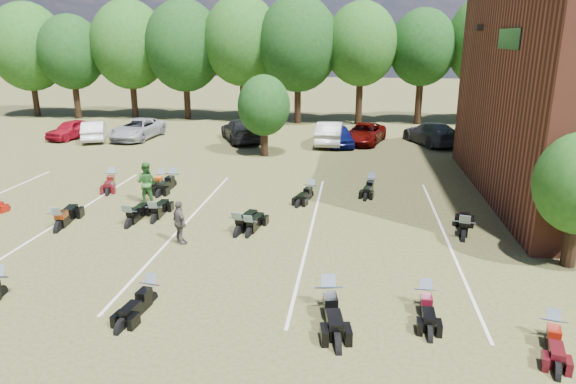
% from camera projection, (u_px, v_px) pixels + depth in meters
% --- Properties ---
extents(ground, '(160.00, 160.00, 0.00)m').
position_uv_depth(ground, '(242.00, 260.00, 16.95)').
color(ground, brown).
rests_on(ground, ground).
extents(car_0, '(2.56, 4.24, 1.35)m').
position_uv_depth(car_0, '(72.00, 129.00, 36.99)').
color(car_0, maroon).
rests_on(car_0, ground).
extents(car_1, '(3.00, 4.45, 1.39)m').
position_uv_depth(car_1, '(94.00, 131.00, 36.35)').
color(car_1, silver).
rests_on(car_1, ground).
extents(car_2, '(2.76, 5.35, 1.44)m').
position_uv_depth(car_2, '(137.00, 129.00, 36.84)').
color(car_2, '#999BA2').
rests_on(car_2, ground).
extents(car_3, '(4.26, 5.85, 1.57)m').
position_uv_depth(car_3, '(242.00, 130.00, 36.05)').
color(car_3, black).
rests_on(car_3, ground).
extents(car_4, '(2.37, 4.26, 1.37)m').
position_uv_depth(car_4, '(339.00, 136.00, 34.61)').
color(car_4, '#0D145B').
rests_on(car_4, ground).
extents(car_5, '(1.85, 4.90, 1.60)m').
position_uv_depth(car_5, '(330.00, 133.00, 34.94)').
color(car_5, '#A1A09C').
rests_on(car_5, ground).
extents(car_6, '(3.41, 5.27, 1.35)m').
position_uv_depth(car_6, '(364.00, 133.00, 35.41)').
color(car_6, '#570704').
rests_on(car_6, ground).
extents(car_7, '(3.94, 5.60, 1.51)m').
position_uv_depth(car_7, '(431.00, 133.00, 35.03)').
color(car_7, '#343539').
rests_on(car_7, ground).
extents(person_green, '(0.95, 0.76, 1.87)m').
position_uv_depth(person_green, '(146.00, 183.00, 22.53)').
color(person_green, '#2C6425').
rests_on(person_green, ground).
extents(person_grey, '(0.93, 0.96, 1.61)m').
position_uv_depth(person_grey, '(180.00, 223.00, 18.07)').
color(person_grey, '#4E4743').
rests_on(person_grey, ground).
extents(motorcycle_2, '(1.03, 2.38, 1.28)m').
position_uv_depth(motorcycle_2, '(0.00, 297.00, 14.57)').
color(motorcycle_2, black).
rests_on(motorcycle_2, ground).
extents(motorcycle_3, '(0.91, 2.12, 1.14)m').
position_uv_depth(motorcycle_3, '(151.00, 302.00, 14.29)').
color(motorcycle_3, black).
rests_on(motorcycle_3, ground).
extents(motorcycle_4, '(1.20, 2.56, 1.37)m').
position_uv_depth(motorcycle_4, '(328.00, 310.00, 13.88)').
color(motorcycle_4, black).
rests_on(motorcycle_4, ground).
extents(motorcycle_5, '(0.71, 2.05, 1.13)m').
position_uv_depth(motorcycle_5, '(424.00, 308.00, 13.99)').
color(motorcycle_5, black).
rests_on(motorcycle_5, ground).
extents(motorcycle_6, '(1.09, 2.09, 1.11)m').
position_uv_depth(motorcycle_6, '(550.00, 340.00, 12.49)').
color(motorcycle_6, '#3E0810').
rests_on(motorcycle_6, ground).
extents(motorcycle_8, '(1.14, 2.52, 1.36)m').
position_uv_depth(motorcycle_8, '(59.00, 230.00, 19.56)').
color(motorcycle_8, black).
rests_on(motorcycle_8, ground).
extents(motorcycle_9, '(0.81, 2.25, 1.24)m').
position_uv_depth(motorcycle_9, '(155.00, 222.00, 20.49)').
color(motorcycle_9, black).
rests_on(motorcycle_9, ground).
extents(motorcycle_10, '(0.75, 2.29, 1.27)m').
position_uv_depth(motorcycle_10, '(130.00, 226.00, 19.98)').
color(motorcycle_10, black).
rests_on(motorcycle_10, ground).
extents(motorcycle_11, '(1.16, 2.42, 1.29)m').
position_uv_depth(motorcycle_11, '(238.00, 235.00, 19.12)').
color(motorcycle_11, black).
rests_on(motorcycle_11, ground).
extents(motorcycle_12, '(0.93, 2.16, 1.17)m').
position_uv_depth(motorcycle_12, '(249.00, 236.00, 19.05)').
color(motorcycle_12, black).
rests_on(motorcycle_12, ground).
extents(motorcycle_13, '(1.23, 2.50, 1.34)m').
position_uv_depth(motorcycle_13, '(463.00, 239.00, 18.73)').
color(motorcycle_13, black).
rests_on(motorcycle_13, ground).
extents(motorcycle_14, '(1.35, 2.33, 1.24)m').
position_uv_depth(motorcycle_14, '(113.00, 185.00, 25.50)').
color(motorcycle_14, '#440910').
rests_on(motorcycle_14, ground).
extents(motorcycle_16, '(0.84, 2.36, 1.30)m').
position_uv_depth(motorcycle_16, '(173.00, 186.00, 25.32)').
color(motorcycle_16, black).
rests_on(motorcycle_16, ground).
extents(motorcycle_17, '(0.74, 2.10, 1.15)m').
position_uv_depth(motorcycle_17, '(161.00, 185.00, 25.46)').
color(motorcycle_17, black).
rests_on(motorcycle_17, ground).
extents(motorcycle_18, '(1.18, 2.16, 1.15)m').
position_uv_depth(motorcycle_18, '(310.00, 197.00, 23.63)').
color(motorcycle_18, black).
rests_on(motorcycle_18, ground).
extents(motorcycle_20, '(1.05, 2.23, 1.19)m').
position_uv_depth(motorcycle_20, '(371.00, 190.00, 24.64)').
color(motorcycle_20, black).
rests_on(motorcycle_20, ground).
extents(tree_line, '(56.00, 6.00, 9.79)m').
position_uv_depth(tree_line, '(304.00, 46.00, 42.75)').
color(tree_line, black).
rests_on(tree_line, ground).
extents(young_tree_midfield, '(3.20, 3.20, 4.70)m').
position_uv_depth(young_tree_midfield, '(264.00, 105.00, 31.00)').
color(young_tree_midfield, black).
rests_on(young_tree_midfield, ground).
extents(parking_lines, '(20.10, 14.00, 0.01)m').
position_uv_depth(parking_lines, '(184.00, 224.00, 20.17)').
color(parking_lines, silver).
rests_on(parking_lines, ground).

